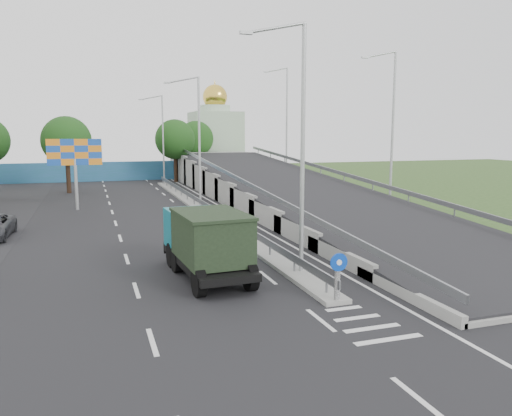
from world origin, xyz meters
name	(u,v)px	position (x,y,z in m)	size (l,w,h in m)	color
ground	(370,328)	(0.00, 0.00, 0.00)	(160.00, 160.00, 0.00)	#2D4C1E
road_surface	(171,223)	(-3.00, 20.00, 0.00)	(26.00, 90.00, 0.04)	black
median	(202,211)	(0.00, 24.00, 0.10)	(1.00, 44.00, 0.20)	gray
overpass_ramp	(294,186)	(7.50, 24.00, 1.75)	(10.00, 50.00, 3.50)	gray
median_guardrail	(202,202)	(0.00, 24.00, 0.75)	(0.09, 44.00, 0.71)	gray
sign_bollard	(338,276)	(0.00, 2.17, 1.03)	(0.64, 0.23, 1.67)	black
lamp_post_near	(298,136)	(0.11, 6.00, 5.81)	(2.74, 0.18, 10.08)	#B2B5B7
lamp_post_mid	(197,135)	(0.11, 26.00, 5.81)	(2.74, 0.18, 10.08)	#B2B5B7
lamp_post_far	(161,134)	(0.11, 46.00, 5.81)	(2.74, 0.18, 10.08)	#B2B5B7
blue_wall	(123,171)	(-4.00, 52.00, 1.20)	(30.00, 0.50, 2.40)	#236782
church	(215,137)	(10.00, 60.00, 5.31)	(7.00, 7.00, 13.80)	#B2CCAD
billboard	(75,156)	(-9.00, 28.00, 4.19)	(4.00, 0.24, 5.50)	#B2B5B7
tree_left_mid	(66,141)	(-10.00, 40.00, 5.18)	(4.80, 4.80, 7.60)	black
tree_median_far	(175,139)	(2.00, 48.00, 5.18)	(4.80, 4.80, 7.60)	black
tree_ramp_far	(196,139)	(6.00, 55.00, 5.18)	(4.80, 4.80, 7.60)	black
dump_truck	(206,240)	(-3.53, 7.10, 1.57)	(2.76, 6.54, 2.83)	black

